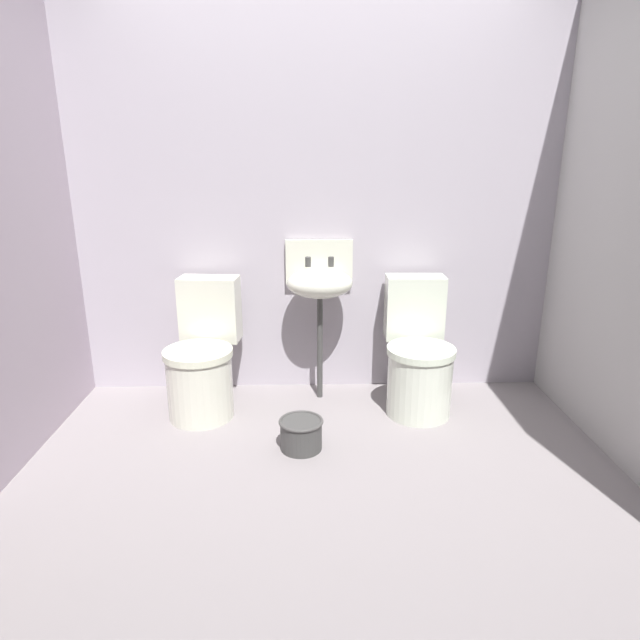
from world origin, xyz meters
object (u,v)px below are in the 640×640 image
(toilet_left, at_px, (203,360))
(toilet_right, at_px, (418,358))
(sink, at_px, (320,281))
(bucket, at_px, (301,433))

(toilet_left, bearing_deg, toilet_right, -174.04)
(toilet_left, xyz_separation_m, toilet_right, (1.29, -0.00, 0.00))
(sink, distance_m, bucket, 0.95)
(toilet_left, distance_m, toilet_right, 1.29)
(bucket, bearing_deg, sink, 80.11)
(toilet_right, bearing_deg, sink, -15.99)
(bucket, bearing_deg, toilet_right, 34.18)
(toilet_left, distance_m, bucket, 0.79)
(toilet_left, xyz_separation_m, bucket, (0.59, -0.48, -0.23))
(sink, relative_size, bucket, 4.19)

